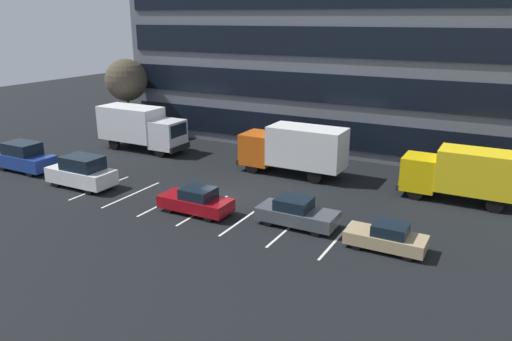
{
  "coord_description": "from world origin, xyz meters",
  "views": [
    {
      "loc": [
        15.76,
        -25.3,
        11.06
      ],
      "look_at": [
        1.14,
        1.8,
        1.4
      ],
      "focal_mm": 34.51,
      "sensor_mm": 36.0,
      "label": 1
    }
  ],
  "objects_px": {
    "suv_white": "(82,172)",
    "sedan_maroon": "(196,201)",
    "bare_tree": "(126,80)",
    "sedan_charcoal": "(297,213)",
    "box_truck_white": "(140,126)",
    "sedan_tan": "(387,237)",
    "suv_navy": "(25,157)",
    "box_truck_orange": "(294,148)",
    "box_truck_yellow_all": "(465,173)"
  },
  "relations": [
    {
      "from": "box_truck_white",
      "to": "suv_white",
      "type": "relative_size",
      "value": 1.66
    },
    {
      "from": "box_truck_orange",
      "to": "bare_tree",
      "type": "xyz_separation_m",
      "value": [
        -18.92,
        3.67,
        3.32
      ]
    },
    {
      "from": "box_truck_white",
      "to": "box_truck_yellow_all",
      "type": "relative_size",
      "value": 1.1
    },
    {
      "from": "box_truck_yellow_all",
      "to": "sedan_maroon",
      "type": "xyz_separation_m",
      "value": [
        -13.51,
        -9.36,
        -1.15
      ]
    },
    {
      "from": "box_truck_white",
      "to": "sedan_charcoal",
      "type": "distance_m",
      "value": 20.31
    },
    {
      "from": "box_truck_white",
      "to": "sedan_tan",
      "type": "distance_m",
      "value": 25.24
    },
    {
      "from": "box_truck_orange",
      "to": "suv_white",
      "type": "height_order",
      "value": "box_truck_orange"
    },
    {
      "from": "bare_tree",
      "to": "box_truck_orange",
      "type": "bearing_deg",
      "value": -10.99
    },
    {
      "from": "box_truck_white",
      "to": "box_truck_yellow_all",
      "type": "xyz_separation_m",
      "value": [
        25.97,
        -0.25,
        -0.19
      ]
    },
    {
      "from": "sedan_tan",
      "to": "sedan_charcoal",
      "type": "bearing_deg",
      "value": 173.4
    },
    {
      "from": "suv_white",
      "to": "sedan_tan",
      "type": "bearing_deg",
      "value": 1.02
    },
    {
      "from": "box_truck_yellow_all",
      "to": "suv_navy",
      "type": "relative_size",
      "value": 1.53
    },
    {
      "from": "box_truck_white",
      "to": "suv_white",
      "type": "xyz_separation_m",
      "value": [
        3.02,
        -9.47,
        -1.03
      ]
    },
    {
      "from": "suv_navy",
      "to": "sedan_maroon",
      "type": "bearing_deg",
      "value": -2.78
    },
    {
      "from": "box_truck_yellow_all",
      "to": "sedan_charcoal",
      "type": "bearing_deg",
      "value": -132.54
    },
    {
      "from": "suv_white",
      "to": "sedan_maroon",
      "type": "height_order",
      "value": "suv_white"
    },
    {
      "from": "sedan_tan",
      "to": "sedan_charcoal",
      "type": "distance_m",
      "value": 5.15
    },
    {
      "from": "box_truck_orange",
      "to": "sedan_charcoal",
      "type": "relative_size",
      "value": 1.77
    },
    {
      "from": "sedan_maroon",
      "to": "sedan_charcoal",
      "type": "relative_size",
      "value": 0.99
    },
    {
      "from": "box_truck_white",
      "to": "suv_navy",
      "type": "relative_size",
      "value": 1.68
    },
    {
      "from": "sedan_charcoal",
      "to": "box_truck_orange",
      "type": "bearing_deg",
      "value": 115.15
    },
    {
      "from": "sedan_maroon",
      "to": "suv_white",
      "type": "bearing_deg",
      "value": 179.17
    },
    {
      "from": "box_truck_orange",
      "to": "sedan_maroon",
      "type": "bearing_deg",
      "value": -102.19
    },
    {
      "from": "box_truck_orange",
      "to": "sedan_charcoal",
      "type": "xyz_separation_m",
      "value": [
        3.9,
        -8.3,
        -1.3
      ]
    },
    {
      "from": "box_truck_orange",
      "to": "sedan_tan",
      "type": "bearing_deg",
      "value": -44.63
    },
    {
      "from": "bare_tree",
      "to": "sedan_charcoal",
      "type": "bearing_deg",
      "value": -27.7
    },
    {
      "from": "suv_navy",
      "to": "sedan_charcoal",
      "type": "height_order",
      "value": "suv_navy"
    },
    {
      "from": "suv_navy",
      "to": "suv_white",
      "type": "relative_size",
      "value": 0.99
    },
    {
      "from": "box_truck_yellow_all",
      "to": "suv_navy",
      "type": "height_order",
      "value": "box_truck_yellow_all"
    },
    {
      "from": "suv_white",
      "to": "sedan_maroon",
      "type": "relative_size",
      "value": 1.1
    },
    {
      "from": "sedan_tan",
      "to": "suv_white",
      "type": "relative_size",
      "value": 0.81
    },
    {
      "from": "sedan_maroon",
      "to": "sedan_tan",
      "type": "bearing_deg",
      "value": 2.6
    },
    {
      "from": "sedan_charcoal",
      "to": "suv_navy",
      "type": "bearing_deg",
      "value": -179.19
    },
    {
      "from": "box_truck_white",
      "to": "box_truck_orange",
      "type": "bearing_deg",
      "value": -0.82
    },
    {
      "from": "bare_tree",
      "to": "sedan_maroon",
      "type": "bearing_deg",
      "value": -37.74
    },
    {
      "from": "sedan_charcoal",
      "to": "bare_tree",
      "type": "bearing_deg",
      "value": 152.3
    },
    {
      "from": "box_truck_white",
      "to": "sedan_tan",
      "type": "relative_size",
      "value": 2.04
    },
    {
      "from": "sedan_tan",
      "to": "suv_white",
      "type": "bearing_deg",
      "value": -178.98
    },
    {
      "from": "sedan_tan",
      "to": "suv_navy",
      "type": "bearing_deg",
      "value": 179.41
    },
    {
      "from": "box_truck_yellow_all",
      "to": "suv_white",
      "type": "height_order",
      "value": "box_truck_yellow_all"
    },
    {
      "from": "sedan_tan",
      "to": "bare_tree",
      "type": "height_order",
      "value": "bare_tree"
    },
    {
      "from": "sedan_tan",
      "to": "bare_tree",
      "type": "xyz_separation_m",
      "value": [
        -27.93,
        12.57,
        4.71
      ]
    },
    {
      "from": "box_truck_white",
      "to": "sedan_maroon",
      "type": "relative_size",
      "value": 1.83
    },
    {
      "from": "box_truck_yellow_all",
      "to": "suv_navy",
      "type": "distance_m",
      "value": 30.81
    },
    {
      "from": "suv_navy",
      "to": "box_truck_yellow_all",
      "type": "bearing_deg",
      "value": 16.17
    },
    {
      "from": "suv_navy",
      "to": "sedan_maroon",
      "type": "relative_size",
      "value": 1.09
    },
    {
      "from": "box_truck_yellow_all",
      "to": "sedan_tan",
      "type": "relative_size",
      "value": 1.85
    },
    {
      "from": "sedan_tan",
      "to": "box_truck_white",
      "type": "bearing_deg",
      "value": 158.83
    },
    {
      "from": "box_truck_yellow_all",
      "to": "suv_white",
      "type": "xyz_separation_m",
      "value": [
        -22.96,
        -9.22,
        -0.84
      ]
    },
    {
      "from": "suv_navy",
      "to": "sedan_maroon",
      "type": "distance_m",
      "value": 16.09
    }
  ]
}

